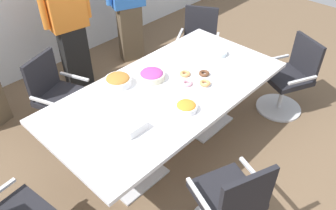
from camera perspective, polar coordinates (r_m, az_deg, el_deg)
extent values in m
cube|color=brown|center=(3.69, 0.00, -6.74)|extent=(10.00, 10.00, 0.01)
cube|color=silver|center=(3.20, 0.00, 2.51)|extent=(2.40, 1.20, 0.04)
cube|color=silver|center=(3.43, -6.46, -11.27)|extent=(0.56, 0.56, 0.02)
cylinder|color=silver|center=(3.16, -6.91, -7.11)|extent=(0.09, 0.09, 0.69)
cube|color=silver|center=(3.98, 5.45, -2.43)|extent=(0.56, 0.56, 0.02)
cylinder|color=silver|center=(3.76, 5.77, 1.67)|extent=(0.09, 0.09, 0.69)
cube|color=black|center=(2.72, 9.89, -14.86)|extent=(0.60, 0.60, 0.06)
cube|color=black|center=(2.44, 13.30, -14.96)|extent=(0.42, 0.20, 0.42)
cube|color=silver|center=(2.53, 5.41, -15.33)|extent=(0.16, 0.35, 0.02)
cube|color=silver|center=(2.74, 14.53, -11.34)|extent=(0.16, 0.35, 0.02)
cylinder|color=silver|center=(4.35, 18.28, -0.40)|extent=(0.72, 0.72, 0.02)
cylinder|color=silver|center=(4.23, 18.86, 1.86)|extent=(0.05, 0.05, 0.41)
cube|color=black|center=(4.10, 19.52, 4.46)|extent=(0.61, 0.61, 0.06)
cube|color=black|center=(4.11, 22.54, 7.73)|extent=(0.22, 0.41, 0.42)
cube|color=silver|center=(3.89, 22.00, 3.96)|extent=(0.35, 0.19, 0.02)
cube|color=silver|center=(4.19, 17.89, 7.61)|extent=(0.35, 0.19, 0.02)
cylinder|color=silver|center=(4.77, 4.75, 5.39)|extent=(0.74, 0.74, 0.02)
cylinder|color=silver|center=(4.65, 4.88, 7.60)|extent=(0.05, 0.05, 0.41)
cube|color=black|center=(4.54, 5.04, 10.12)|extent=(0.63, 0.63, 0.06)
cube|color=black|center=(4.62, 5.67, 13.94)|extent=(0.25, 0.40, 0.42)
cube|color=silver|center=(4.46, 8.29, 11.05)|extent=(0.33, 0.21, 0.02)
cube|color=silver|center=(4.52, 2.00, 11.84)|extent=(0.33, 0.21, 0.02)
cylinder|color=silver|center=(4.00, -16.33, -3.90)|extent=(0.69, 0.69, 0.02)
cylinder|color=silver|center=(3.87, -16.89, -1.55)|extent=(0.05, 0.05, 0.41)
cube|color=black|center=(3.73, -17.54, 1.19)|extent=(0.59, 0.59, 0.06)
cube|color=black|center=(3.72, -20.79, 4.87)|extent=(0.42, 0.19, 0.42)
cube|color=silver|center=(3.81, -15.70, 4.70)|extent=(0.16, 0.36, 0.02)
cube|color=silver|center=(3.52, -20.27, 0.48)|extent=(0.16, 0.36, 0.02)
cube|color=black|center=(4.51, -15.50, 7.90)|extent=(0.35, 0.25, 0.82)
cube|color=orange|center=(4.20, -17.25, 16.53)|extent=(0.47, 0.29, 0.65)
cylinder|color=orange|center=(4.11, -20.79, 15.80)|extent=(0.09, 0.09, 0.59)
cube|color=brown|center=(4.99, -6.43, 12.13)|extent=(0.37, 0.30, 0.81)
cylinder|color=beige|center=(3.32, -2.79, 4.96)|extent=(0.26, 0.26, 0.06)
ellipsoid|color=#9E3D8E|center=(3.30, -2.81, 5.42)|extent=(0.23, 0.23, 0.06)
cylinder|color=white|center=(3.26, -8.50, 3.98)|extent=(0.26, 0.26, 0.08)
ellipsoid|color=#AD702D|center=(3.24, -8.56, 4.53)|extent=(0.23, 0.23, 0.07)
cylinder|color=white|center=(2.92, 3.11, -0.46)|extent=(0.19, 0.19, 0.06)
ellipsoid|color=orange|center=(2.91, 3.13, -0.04)|extent=(0.17, 0.17, 0.05)
cylinder|color=white|center=(3.32, 4.67, 4.33)|extent=(0.34, 0.34, 0.01)
torus|color=brown|center=(3.38, 6.19, 5.40)|extent=(0.11, 0.11, 0.03)
torus|color=tan|center=(3.36, 2.92, 5.37)|extent=(0.11, 0.11, 0.03)
torus|color=pink|center=(3.23, 3.25, 3.77)|extent=(0.11, 0.11, 0.03)
torus|color=tan|center=(3.24, 6.32, 3.75)|extent=(0.11, 0.11, 0.03)
cylinder|color=white|center=(3.77, 8.48, 8.54)|extent=(0.20, 0.20, 0.01)
cylinder|color=silver|center=(3.77, 8.48, 8.62)|extent=(0.20, 0.20, 0.01)
cylinder|color=white|center=(3.76, 8.49, 8.70)|extent=(0.20, 0.20, 0.01)
cylinder|color=silver|center=(3.76, 8.50, 8.78)|extent=(0.20, 0.20, 0.01)
cylinder|color=white|center=(3.76, 8.51, 8.86)|extent=(0.20, 0.20, 0.01)
cylinder|color=silver|center=(3.75, 8.52, 8.94)|extent=(0.20, 0.20, 0.01)
cylinder|color=white|center=(3.75, 8.53, 9.02)|extent=(0.20, 0.20, 0.01)
cylinder|color=silver|center=(3.75, 8.54, 9.09)|extent=(0.20, 0.20, 0.01)
cylinder|color=white|center=(3.74, 8.54, 9.17)|extent=(0.20, 0.20, 0.01)
cube|color=white|center=(2.74, -6.30, -3.54)|extent=(0.19, 0.19, 0.08)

